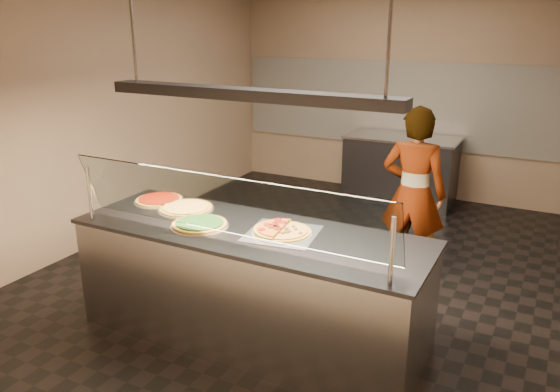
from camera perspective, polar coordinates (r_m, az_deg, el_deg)
The scene contains 19 objects.
ground at distance 5.71m, azimuth 3.65°, elevation -7.60°, with size 5.00×6.00×0.02m, color black.
wall_back at distance 8.07m, azimuth 12.77°, elevation 10.73°, with size 5.00×0.02×3.00m, color #987B62.
wall_front at distance 2.84m, azimuth -21.25°, elevation -2.80°, with size 5.00×0.02×3.00m, color #987B62.
wall_left at distance 6.64m, azimuth -16.51°, elevation 8.99°, with size 0.02×6.00×3.00m, color #987B62.
tile_band at distance 8.06m, azimuth 12.61°, elevation 9.30°, with size 4.90×0.02×1.20m, color silver.
serving_counter at distance 4.35m, azimuth -3.10°, elevation -9.23°, with size 2.76×0.94×0.93m.
sneeze_guard at distance 3.78m, azimuth -5.93°, elevation -1.02°, with size 2.52×0.18×0.54m.
perforated_tray at distance 4.07m, azimuth 0.23°, elevation -3.87°, with size 0.58×0.58×0.01m.
half_pizza_pepperoni at distance 4.11m, azimuth -1.02°, elevation -3.26°, with size 0.27×0.45×0.05m.
half_pizza_sausage at distance 4.02m, azimuth 1.50°, elevation -3.84°, with size 0.27×0.45×0.04m.
pizza_spinach at distance 4.26m, azimuth -8.38°, elevation -2.90°, with size 0.45×0.45×0.03m.
pizza_cheese at distance 4.65m, azimuth -9.77°, elevation -1.19°, with size 0.47×0.47×0.03m.
pizza_tomato at distance 4.91m, azimuth -12.48°, elevation -0.35°, with size 0.43×0.43×0.03m.
pizza_spatula at distance 4.59m, azimuth -10.53°, elevation -1.33°, with size 0.25×0.21×0.02m.
prep_table at distance 7.78m, azimuth 12.45°, elevation 2.73°, with size 1.51×0.74×0.93m.
worker at distance 5.40m, azimuth 13.77°, elevation 0.21°, with size 0.62×0.41×1.70m, color #25222C.
heat_lamp_housing at distance 3.90m, azimuth -3.47°, elevation 10.56°, with size 2.30×0.18×0.08m, color #303035.
lamp_rod_left at distance 4.47m, azimuth -15.27°, elevation 17.94°, with size 0.02×0.02×1.01m, color #B7B7BC.
lamp_rod_right at distance 3.46m, azimuth 11.50°, elevation 18.37°, with size 0.02×0.02×1.01m, color #B7B7BC.
Camera 1 is at (2.06, -4.73, 2.45)m, focal length 35.00 mm.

